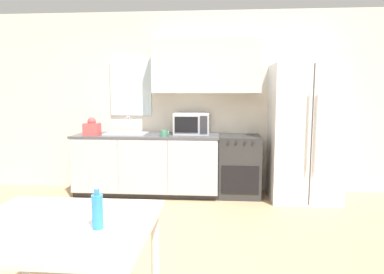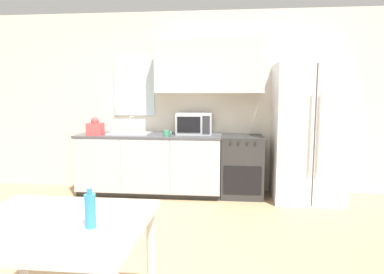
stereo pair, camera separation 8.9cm
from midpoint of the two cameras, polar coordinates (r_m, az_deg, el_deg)
The scene contains 11 objects.
ground_plane at distance 3.27m, azimuth -6.70°, elevation -19.91°, with size 12.00×12.00×0.00m, color tan.
wall_back at distance 5.24m, azimuth -0.56°, elevation 6.73°, with size 12.00×0.38×2.70m.
kitchen_counter at distance 5.12m, azimuth -6.52°, elevation -4.46°, with size 2.11×0.66×0.89m.
oven_range at distance 5.04m, azimuth 8.79°, elevation -4.82°, with size 0.59×0.60×0.88m.
refrigerator at distance 5.00m, azimuth 19.23°, elevation 0.67°, with size 0.93×0.79×1.90m.
kitchen_sink at distance 5.13m, azimuth -9.86°, elevation 0.68°, with size 0.60×0.43×0.26m.
microwave at distance 5.03m, azimuth 0.91°, elevation 2.26°, with size 0.51×0.38×0.31m.
coffee_mug at distance 4.79m, azimuth -3.71°, elevation 0.62°, with size 0.12×0.09×0.08m.
grocery_bag_0 at distance 5.10m, azimuth -15.35°, elevation 1.54°, with size 0.22×0.19×0.26m.
dining_table at distance 2.18m, azimuth -20.85°, elevation -15.71°, with size 1.06×0.93×0.76m.
drink_bottle at distance 1.97m, azimuth -15.33°, elevation -11.60°, with size 0.06×0.06×0.24m.
Camera 2 is at (0.70, -2.83, 1.49)m, focal length 32.00 mm.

